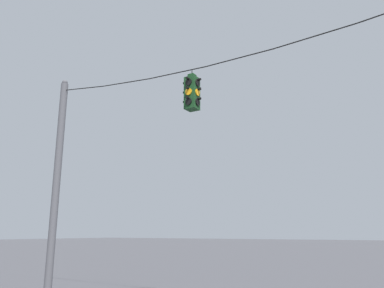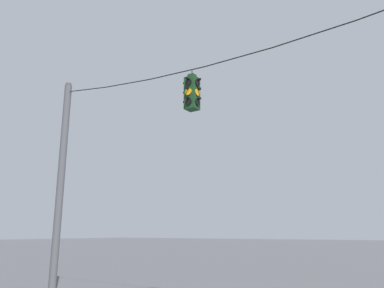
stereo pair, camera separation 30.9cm
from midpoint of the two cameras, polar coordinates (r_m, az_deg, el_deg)
The scene contains 3 objects.
utility_pole_left at distance 13.88m, azimuth -18.77°, elevation -5.40°, with size 0.25×0.25×7.46m.
span_wire at distance 10.41m, azimuth 7.68°, elevation 13.80°, with size 13.93×0.03×0.56m.
traffic_light_near_right_pole at distance 10.69m, azimuth 0.83°, elevation 7.78°, with size 0.58×0.58×1.21m.
Camera 2 is at (4.09, -7.94, 1.98)m, focal length 35.00 mm.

